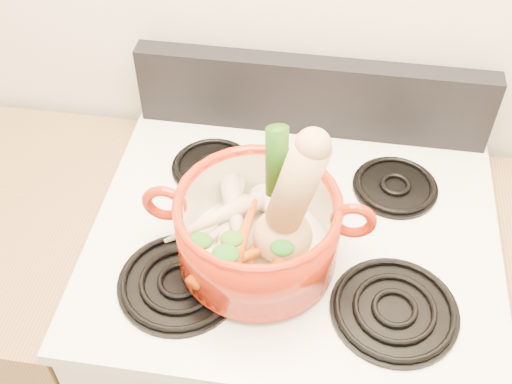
# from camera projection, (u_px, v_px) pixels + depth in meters

# --- Properties ---
(stove_body) EXTENTS (0.76, 0.65, 0.92)m
(stove_body) POSITION_uv_depth(u_px,v_px,m) (286.00, 356.00, 1.60)
(stove_body) COLOR silver
(stove_body) RESTS_ON floor
(cooktop) EXTENTS (0.78, 0.67, 0.03)m
(cooktop) POSITION_uv_depth(u_px,v_px,m) (295.00, 234.00, 1.25)
(cooktop) COLOR silver
(cooktop) RESTS_ON stove_body
(control_backsplash) EXTENTS (0.76, 0.05, 0.18)m
(control_backsplash) POSITION_uv_depth(u_px,v_px,m) (312.00, 97.00, 1.38)
(control_backsplash) COLOR black
(control_backsplash) RESTS_ON cooktop
(burner_front_left) EXTENTS (0.22, 0.22, 0.02)m
(burner_front_left) POSITION_uv_depth(u_px,v_px,m) (180.00, 282.00, 1.14)
(burner_front_left) COLOR black
(burner_front_left) RESTS_ON cooktop
(burner_front_right) EXTENTS (0.22, 0.22, 0.02)m
(burner_front_right) POSITION_uv_depth(u_px,v_px,m) (395.00, 309.00, 1.10)
(burner_front_right) COLOR black
(burner_front_right) RESTS_ON cooktop
(burner_back_left) EXTENTS (0.17, 0.17, 0.02)m
(burner_back_left) POSITION_uv_depth(u_px,v_px,m) (213.00, 166.00, 1.35)
(burner_back_left) COLOR black
(burner_back_left) RESTS_ON cooktop
(burner_back_right) EXTENTS (0.17, 0.17, 0.02)m
(burner_back_right) POSITION_uv_depth(u_px,v_px,m) (395.00, 185.00, 1.31)
(burner_back_right) COLOR black
(burner_back_right) RESTS_ON cooktop
(dutch_oven) EXTENTS (0.30, 0.30, 0.14)m
(dutch_oven) POSITION_uv_depth(u_px,v_px,m) (258.00, 230.00, 1.12)
(dutch_oven) COLOR #A5200A
(dutch_oven) RESTS_ON burner_front_left
(pot_handle_left) EXTENTS (0.08, 0.02, 0.08)m
(pot_handle_left) POSITION_uv_depth(u_px,v_px,m) (164.00, 203.00, 1.10)
(pot_handle_left) COLOR #A5200A
(pot_handle_left) RESTS_ON dutch_oven
(pot_handle_right) EXTENTS (0.08, 0.02, 0.08)m
(pot_handle_right) POSITION_uv_depth(u_px,v_px,m) (353.00, 221.00, 1.07)
(pot_handle_right) COLOR #A5200A
(pot_handle_right) RESTS_ON dutch_oven
(squash) EXTENTS (0.17, 0.12, 0.28)m
(squash) POSITION_uv_depth(u_px,v_px,m) (284.00, 202.00, 1.05)
(squash) COLOR tan
(squash) RESTS_ON dutch_oven
(leek) EXTENTS (0.06, 0.07, 0.25)m
(leek) POSITION_uv_depth(u_px,v_px,m) (276.00, 184.00, 1.08)
(leek) COLOR white
(leek) RESTS_ON dutch_oven
(ginger) EXTENTS (0.10, 0.09, 0.05)m
(ginger) POSITION_uv_depth(u_px,v_px,m) (270.00, 199.00, 1.20)
(ginger) COLOR #D6B483
(ginger) RESTS_ON dutch_oven
(parsnip_0) EXTENTS (0.05, 0.24, 0.07)m
(parsnip_0) POSITION_uv_depth(u_px,v_px,m) (228.00, 219.00, 1.16)
(parsnip_0) COLOR beige
(parsnip_0) RESTS_ON dutch_oven
(parsnip_1) EXTENTS (0.14, 0.16, 0.05)m
(parsnip_1) POSITION_uv_depth(u_px,v_px,m) (228.00, 222.00, 1.16)
(parsnip_1) COLOR beige
(parsnip_1) RESTS_ON dutch_oven
(parsnip_2) EXTENTS (0.11, 0.21, 0.06)m
(parsnip_2) POSITION_uv_depth(u_px,v_px,m) (236.00, 216.00, 1.15)
(parsnip_2) COLOR beige
(parsnip_2) RESTS_ON dutch_oven
(parsnip_3) EXTENTS (0.16, 0.13, 0.05)m
(parsnip_3) POSITION_uv_depth(u_px,v_px,m) (207.00, 220.00, 1.14)
(parsnip_3) COLOR beige
(parsnip_3) RESTS_ON dutch_oven
(carrot_0) EXTENTS (0.09, 0.15, 0.04)m
(carrot_0) POSITION_uv_depth(u_px,v_px,m) (258.00, 247.00, 1.13)
(carrot_0) COLOR #BF4B09
(carrot_0) RESTS_ON dutch_oven
(carrot_1) EXTENTS (0.08, 0.13, 0.04)m
(carrot_1) POSITION_uv_depth(u_px,v_px,m) (215.00, 257.00, 1.11)
(carrot_1) COLOR #B93809
(carrot_1) RESTS_ON dutch_oven
(carrot_2) EXTENTS (0.06, 0.16, 0.04)m
(carrot_2) POSITION_uv_depth(u_px,v_px,m) (277.00, 241.00, 1.12)
(carrot_2) COLOR #C45409
(carrot_2) RESTS_ON dutch_oven
(carrot_3) EXTENTS (0.13, 0.09, 0.04)m
(carrot_3) POSITION_uv_depth(u_px,v_px,m) (236.00, 260.00, 1.09)
(carrot_3) COLOR #CC450A
(carrot_3) RESTS_ON dutch_oven
(carrot_4) EXTENTS (0.06, 0.18, 0.05)m
(carrot_4) POSITION_uv_depth(u_px,v_px,m) (242.00, 239.00, 1.10)
(carrot_4) COLOR #DA460A
(carrot_4) RESTS_ON dutch_oven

